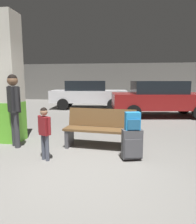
# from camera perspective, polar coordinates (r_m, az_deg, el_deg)

# --- Properties ---
(ground_plane) EXTENTS (18.00, 18.00, 0.10)m
(ground_plane) POSITION_cam_1_polar(r_m,az_deg,el_deg) (7.38, 1.70, -3.73)
(ground_plane) COLOR gray
(garage_back_wall) EXTENTS (18.00, 0.12, 2.80)m
(garage_back_wall) POSITION_cam_1_polar(r_m,az_deg,el_deg) (16.05, 5.15, 8.18)
(garage_back_wall) COLOR slate
(garage_back_wall) RESTS_ON ground_plane
(structural_pillar) EXTENTS (0.57, 0.57, 3.14)m
(structural_pillar) POSITION_cam_1_polar(r_m,az_deg,el_deg) (5.62, -23.42, 8.18)
(structural_pillar) COLOR #66C633
(structural_pillar) RESTS_ON ground_plane
(bench) EXTENTS (1.65, 0.69, 0.89)m
(bench) POSITION_cam_1_polar(r_m,az_deg,el_deg) (4.76, 0.54, -4.65)
(bench) COLOR brown
(bench) RESTS_ON ground_plane
(suitcase) EXTENTS (0.42, 0.31, 0.60)m
(suitcase) POSITION_cam_1_polar(r_m,az_deg,el_deg) (4.12, 9.32, -8.66)
(suitcase) COLOR #4C4C51
(suitcase) RESTS_ON ground_plane
(backpack_bright) EXTENTS (0.31, 0.24, 0.34)m
(backpack_bright) POSITION_cam_1_polar(r_m,az_deg,el_deg) (4.01, 9.48, -2.51)
(backpack_bright) COLOR #268CD8
(backpack_bright) RESTS_ON suitcase
(child) EXTENTS (0.31, 0.26, 1.04)m
(child) POSITION_cam_1_polar(r_m,az_deg,el_deg) (4.10, -14.47, -4.28)
(child) COLOR #4C5160
(child) RESTS_ON ground_plane
(adult) EXTENTS (0.44, 0.43, 1.67)m
(adult) POSITION_cam_1_polar(r_m,az_deg,el_deg) (5.10, -22.11, 2.36)
(adult) COLOR #38383D
(adult) RESTS_ON ground_plane
(parked_car_near) EXTENTS (4.29, 2.25, 1.51)m
(parked_car_near) POSITION_cam_1_polar(r_m,az_deg,el_deg) (9.22, 16.72, 3.77)
(parked_car_near) COLOR maroon
(parked_car_near) RESTS_ON ground_plane
(parked_car_far) EXTENTS (4.25, 2.10, 1.51)m
(parked_car_far) POSITION_cam_1_polar(r_m,az_deg,el_deg) (11.54, -2.67, 5.05)
(parked_car_far) COLOR silver
(parked_car_far) RESTS_ON ground_plane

